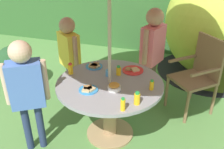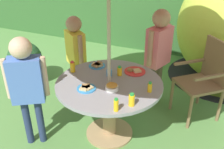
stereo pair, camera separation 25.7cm
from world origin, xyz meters
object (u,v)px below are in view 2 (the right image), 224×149
Objects in this scene: potted_plant at (25,62)px; juice_bottle_mid_right at (132,100)px; child_in_yellow_shirt at (75,48)px; juice_bottle_near_left at (120,71)px; child_in_blue_shirt at (26,80)px; plate_mid_left at (97,65)px; cup_near at (109,73)px; wooden_chair at (206,76)px; child_in_pink_shirt at (159,47)px; juice_bottle_far_right at (116,105)px; snack_bowl at (112,87)px; juice_bottle_near_right at (73,67)px; plate_far_left at (86,88)px; juice_bottle_center_front at (150,87)px; garden_table at (109,96)px; plate_center_back at (135,71)px.

juice_bottle_mid_right reaches higher than potted_plant.
child_in_yellow_shirt reaches higher than juice_bottle_near_left.
child_in_blue_shirt is (0.02, -1.01, 0.03)m from child_in_yellow_shirt.
cup_near is (0.23, -0.16, 0.02)m from plate_mid_left.
wooden_chair is at bearing 23.89° from plate_mid_left.
child_in_blue_shirt is 9.91× the size of juice_bottle_mid_right.
child_in_blue_shirt reaches higher than juice_bottle_mid_right.
wooden_chair is 0.76× the size of child_in_pink_shirt.
juice_bottle_far_right is 1.75× the size of cup_near.
child_in_yellow_shirt is 0.96× the size of child_in_blue_shirt.
child_in_blue_shirt is 11.36× the size of juice_bottle_near_left.
snack_bowl is at bearing -82.89° from wooden_chair.
juice_bottle_mid_right is at bearing -68.41° from wooden_chair.
child_in_yellow_shirt reaches higher than juice_bottle_near_right.
child_in_pink_shirt is 18.04× the size of cup_near.
juice_bottle_far_right is at bearing -7.99° from child_in_yellow_shirt.
juice_bottle_center_front reaches higher than plate_far_left.
juice_bottle_near_left is 1.51× the size of cup_near.
garden_table is 8.66× the size of snack_bowl.
wooden_chair reaches higher than snack_bowl.
plate_center_back is at bearing 59.06° from plate_far_left.
plate_far_left is at bearing -27.94° from potted_plant.
juice_bottle_far_right is at bearing -60.96° from cup_near.
child_in_yellow_shirt reaches higher than wooden_chair.
snack_bowl is 1.81× the size of cup_near.
juice_bottle_near_left is at bearing 30.22° from cup_near.
juice_bottle_near_left reaches higher than plate_mid_left.
juice_bottle_mid_right is at bearing 22.12° from child_in_pink_shirt.
plate_far_left is at bearing -75.66° from plate_mid_left.
wooden_chair is 1.54m from plate_far_left.
child_in_pink_shirt is 11.95× the size of juice_bottle_near_left.
potted_plant is at bearing -144.99° from child_in_yellow_shirt.
plate_far_left is 0.37m from cup_near.
plate_mid_left is 1.81× the size of juice_bottle_center_front.
wooden_chair reaches higher than plate_far_left.
plate_mid_left is 0.81m from juice_bottle_center_front.
garden_table is 0.27m from cup_near.
plate_center_back is 1.90× the size of juice_bottle_far_right.
snack_bowl is (-0.23, -1.01, -0.10)m from child_in_pink_shirt.
plate_far_left is 0.80× the size of plate_center_back.
wooden_chair is 1.45× the size of potted_plant.
juice_bottle_near_left and juice_bottle_center_front have the same top height.
child_in_blue_shirt is at bearing -140.16° from juice_bottle_near_left.
snack_bowl is 0.58m from plate_mid_left.
child_in_blue_shirt reaches higher than garden_table.
child_in_yellow_shirt is at bearing 126.77° from plate_far_left.
potted_plant is at bearing 101.42° from child_in_blue_shirt.
wooden_chair is at bearing 28.92° from juice_bottle_near_right.
cup_near is (0.69, -0.43, -0.02)m from child_in_yellow_shirt.
plate_center_back is (1.87, -0.26, 0.34)m from potted_plant.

